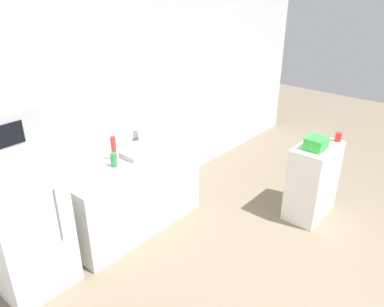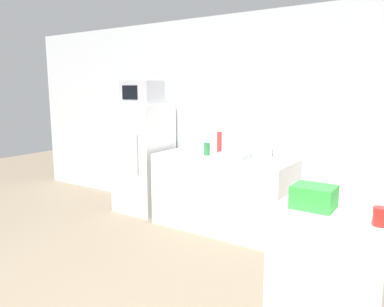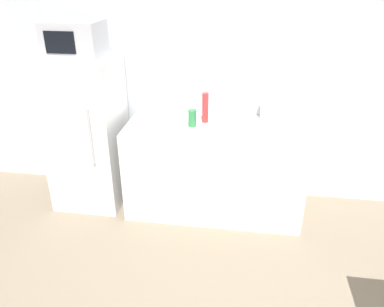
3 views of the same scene
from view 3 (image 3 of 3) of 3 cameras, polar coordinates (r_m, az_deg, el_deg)
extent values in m
cube|color=silver|center=(3.71, 7.25, 12.07)|extent=(8.00, 0.06, 2.60)
cube|color=silver|center=(3.83, -15.62, 3.03)|extent=(0.66, 0.63, 1.50)
cylinder|color=#B7B7BC|center=(3.44, -15.17, 2.41)|extent=(0.02, 0.02, 0.52)
cube|color=#BCBCC1|center=(3.59, -17.43, 16.35)|extent=(0.48, 0.37, 0.31)
cube|color=black|center=(3.44, -19.52, 15.66)|extent=(0.27, 0.01, 0.18)
cube|color=silver|center=(3.66, 3.44, -2.33)|extent=(1.67, 0.71, 0.89)
cube|color=#9EA3A8|center=(3.44, 6.01, 4.35)|extent=(0.38, 0.26, 0.06)
cylinder|color=red|center=(3.52, 2.02, 6.99)|extent=(0.06, 0.06, 0.28)
cylinder|color=#2D7F42|center=(3.44, 0.04, 5.41)|extent=(0.07, 0.07, 0.16)
cylinder|color=white|center=(3.65, 11.27, 6.92)|extent=(0.11, 0.11, 0.25)
camera|label=1|loc=(2.72, -84.36, 15.82)|focal=35.00mm
camera|label=2|loc=(2.08, 108.67, -24.82)|focal=35.00mm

